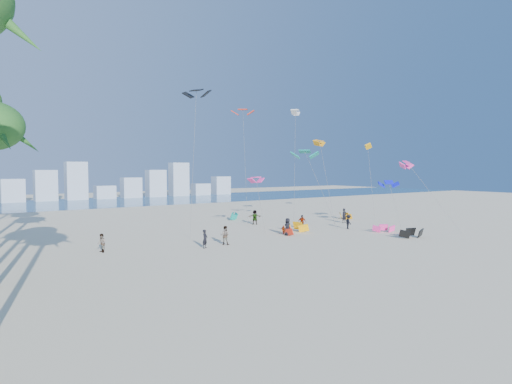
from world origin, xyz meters
TOP-DOWN VIEW (x-y plane):
  - ground at (0.00, 0.00)m, footprint 220.00×220.00m
  - ocean at (0.00, 72.00)m, footprint 220.00×220.00m
  - kitesurfer_near at (-4.48, 13.09)m, footprint 0.70×0.64m
  - kitesurfer_mid at (-2.17, 13.59)m, footprint 1.04×1.04m
  - kitesurfers_far at (7.87, 18.20)m, footprint 31.52×10.83m
  - grounded_kites at (12.49, 16.65)m, footprint 17.03×25.81m
  - flying_kites at (12.63, 20.38)m, footprint 31.74×25.83m
  - distant_skyline at (-1.19, 82.00)m, footprint 85.00×3.00m

SIDE VIEW (x-z plane):
  - ground at x=0.00m, z-range 0.00..0.00m
  - ocean at x=0.00m, z-range 0.01..0.01m
  - grounded_kites at x=12.49m, z-range -0.04..0.90m
  - kitesurfer_near at x=-4.48m, z-range 0.00..1.60m
  - kitesurfer_mid at x=-2.17m, z-range 0.00..1.70m
  - kitesurfers_far at x=7.87m, z-range -0.06..1.77m
  - distant_skyline at x=-1.19m, z-range -1.11..7.29m
  - flying_kites at x=12.63m, z-range 2.95..18.73m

